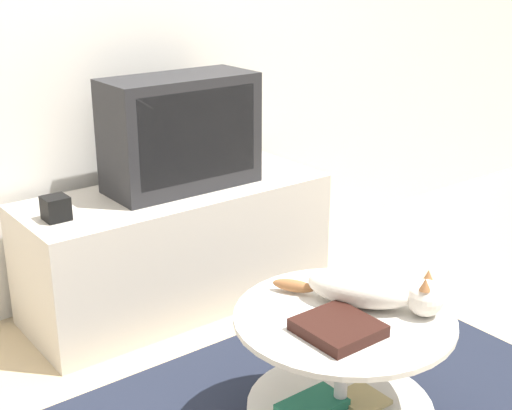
# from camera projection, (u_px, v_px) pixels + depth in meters

# --- Properties ---
(wall_back) EXTENTS (8.00, 0.05, 2.60)m
(wall_back) POSITION_uv_depth(u_px,v_px,m) (98.00, 13.00, 3.10)
(wall_back) COLOR silver
(wall_back) RESTS_ON ground_plane
(tv_stand) EXTENTS (1.40, 0.53, 0.55)m
(tv_stand) POSITION_uv_depth(u_px,v_px,m) (178.00, 247.00, 3.27)
(tv_stand) COLOR beige
(tv_stand) RESTS_ON ground_plane
(tv) EXTENTS (0.67, 0.30, 0.50)m
(tv) POSITION_uv_depth(u_px,v_px,m) (181.00, 133.00, 3.13)
(tv) COLOR #232326
(tv) RESTS_ON tv_stand
(speaker) EXTENTS (0.10, 0.10, 0.10)m
(speaker) POSITION_uv_depth(u_px,v_px,m) (56.00, 208.00, 2.80)
(speaker) COLOR black
(speaker) RESTS_ON tv_stand
(coffee_table) EXTENTS (0.70, 0.70, 0.46)m
(coffee_table) POSITION_uv_depth(u_px,v_px,m) (341.00, 363.00, 2.28)
(coffee_table) COLOR #B2B2B7
(coffee_table) RESTS_ON rug
(dvd_box) EXTENTS (0.21, 0.22, 0.04)m
(dvd_box) POSITION_uv_depth(u_px,v_px,m) (338.00, 328.00, 2.11)
(dvd_box) COLOR black
(dvd_box) RESTS_ON coffee_table
(cat) EXTENTS (0.34, 0.49, 0.14)m
(cat) POSITION_uv_depth(u_px,v_px,m) (371.00, 289.00, 2.26)
(cat) COLOR silver
(cat) RESTS_ON coffee_table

